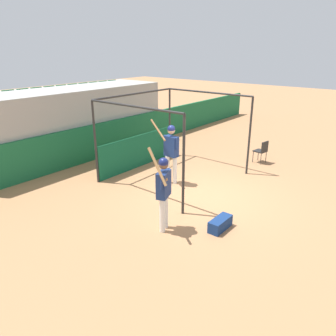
{
  "coord_description": "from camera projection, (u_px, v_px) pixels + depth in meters",
  "views": [
    {
      "loc": [
        -7.35,
        -4.63,
        4.06
      ],
      "look_at": [
        -0.95,
        0.52,
        1.03
      ],
      "focal_mm": 35.0,
      "sensor_mm": 36.0,
      "label": 1
    }
  ],
  "objects": [
    {
      "name": "ground_plane",
      "position": [
        203.0,
        196.0,
        9.5
      ],
      "size": [
        60.0,
        60.0,
        0.0
      ],
      "primitive_type": "plane",
      "color": "#A8754C"
    },
    {
      "name": "player_batter",
      "position": [
        171.0,
        148.0,
        10.05
      ],
      "size": [
        0.53,
        0.93,
        2.01
      ],
      "rotation": [
        0.0,
        0.0,
        1.49
      ],
      "color": "white",
      "rests_on": "ground"
    },
    {
      "name": "bleacher_section",
      "position": [
        67.0,
        122.0,
        12.78
      ],
      "size": [
        8.15,
        2.4,
        2.64
      ],
      "color": "#9E9E99",
      "rests_on": "ground"
    },
    {
      "name": "batting_cage",
      "position": [
        150.0,
        139.0,
        11.1
      ],
      "size": [
        3.74,
        3.44,
        2.64
      ],
      "color": "#282828",
      "rests_on": "ground"
    },
    {
      "name": "player_waiting",
      "position": [
        164.0,
        187.0,
        7.39
      ],
      "size": [
        0.68,
        0.57,
        2.09
      ],
      "rotation": [
        0.0,
        0.0,
        -2.8
      ],
      "color": "white",
      "rests_on": "ground"
    },
    {
      "name": "outfield_wall",
      "position": [
        89.0,
        144.0,
        12.26
      ],
      "size": [
        24.0,
        0.12,
        1.36
      ],
      "color": "#196038",
      "rests_on": "ground"
    },
    {
      "name": "equipment_bag",
      "position": [
        220.0,
        224.0,
        7.74
      ],
      "size": [
        0.7,
        0.28,
        0.28
      ],
      "color": "navy",
      "rests_on": "ground"
    },
    {
      "name": "folding_chair",
      "position": [
        262.0,
        150.0,
        12.09
      ],
      "size": [
        0.46,
        0.46,
        0.84
      ],
      "rotation": [
        0.0,
        0.0,
        -0.16
      ],
      "color": "black",
      "rests_on": "ground"
    }
  ]
}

